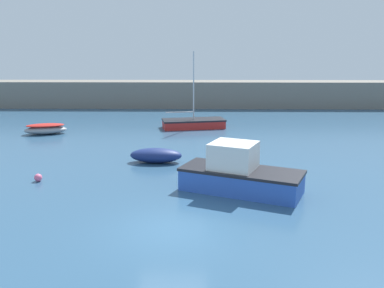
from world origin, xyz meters
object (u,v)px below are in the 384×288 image
at_px(mooring_buoy_pink, 38,178).
at_px(sailboat_tall_mast, 194,123).
at_px(motorboat_grey_hull, 239,174).
at_px(rowboat_with_red_cover, 45,129).
at_px(rowboat_blue_near, 156,155).

bearing_deg(mooring_buoy_pink, sailboat_tall_mast, 62.39).
distance_m(sailboat_tall_mast, mooring_buoy_pink, 15.44).
distance_m(sailboat_tall_mast, motorboat_grey_hull, 15.08).
relative_size(rowboat_with_red_cover, sailboat_tall_mast, 0.55).
height_order(rowboat_with_red_cover, sailboat_tall_mast, sailboat_tall_mast).
relative_size(rowboat_blue_near, sailboat_tall_mast, 0.49).
xyz_separation_m(rowboat_blue_near, rowboat_with_red_cover, (-8.77, 7.65, -0.02)).
distance_m(rowboat_blue_near, sailboat_tall_mast, 10.39).
xyz_separation_m(sailboat_tall_mast, mooring_buoy_pink, (-7.15, -13.68, -0.18)).
xyz_separation_m(rowboat_with_red_cover, mooring_buoy_pink, (3.55, -11.12, -0.19)).
bearing_deg(motorboat_grey_hull, rowboat_blue_near, 154.66).
distance_m(rowboat_blue_near, mooring_buoy_pink, 6.27).
bearing_deg(sailboat_tall_mast, rowboat_blue_near, -112.02).
height_order(rowboat_blue_near, rowboat_with_red_cover, rowboat_blue_near).
distance_m(rowboat_blue_near, motorboat_grey_hull, 6.25).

